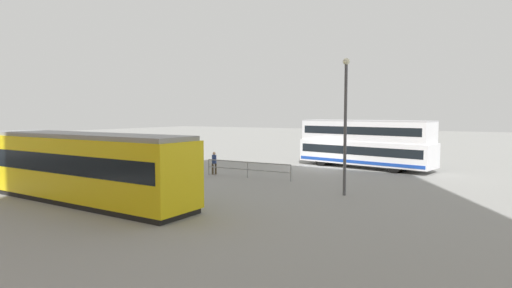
# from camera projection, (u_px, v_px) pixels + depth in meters

# --- Properties ---
(ground_plane) EXTENTS (160.00, 160.00, 0.00)m
(ground_plane) POSITION_uv_depth(u_px,v_px,m) (321.00, 168.00, 31.97)
(ground_plane) COLOR gray
(double_decker_bus) EXTENTS (10.86, 4.77, 3.77)m
(double_decker_bus) POSITION_uv_depth(u_px,v_px,m) (365.00, 144.00, 32.04)
(double_decker_bus) COLOR white
(double_decker_bus) RESTS_ON ground
(tram_yellow) EXTENTS (12.92, 3.09, 3.34)m
(tram_yellow) POSITION_uv_depth(u_px,v_px,m) (84.00, 166.00, 19.75)
(tram_yellow) COLOR yellow
(tram_yellow) RESTS_ON ground
(pedestrian_near_railing) EXTENTS (0.45, 0.45, 1.59)m
(pedestrian_near_railing) POSITION_uv_depth(u_px,v_px,m) (214.00, 162.00, 28.75)
(pedestrian_near_railing) COLOR #4C3F2D
(pedestrian_near_railing) RESTS_ON ground
(pedestrian_railing) EXTENTS (6.39, 0.15, 1.08)m
(pedestrian_railing) POSITION_uv_depth(u_px,v_px,m) (247.00, 167.00, 27.25)
(pedestrian_railing) COLOR gray
(pedestrian_railing) RESTS_ON ground
(info_sign) EXTENTS (0.97, 0.19, 2.30)m
(info_sign) POSITION_uv_depth(u_px,v_px,m) (170.00, 151.00, 29.32)
(info_sign) COLOR slate
(info_sign) RESTS_ON ground
(street_lamp) EXTENTS (0.36, 0.36, 7.12)m
(street_lamp) POSITION_uv_depth(u_px,v_px,m) (345.00, 116.00, 21.14)
(street_lamp) COLOR #4C4C51
(street_lamp) RESTS_ON ground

